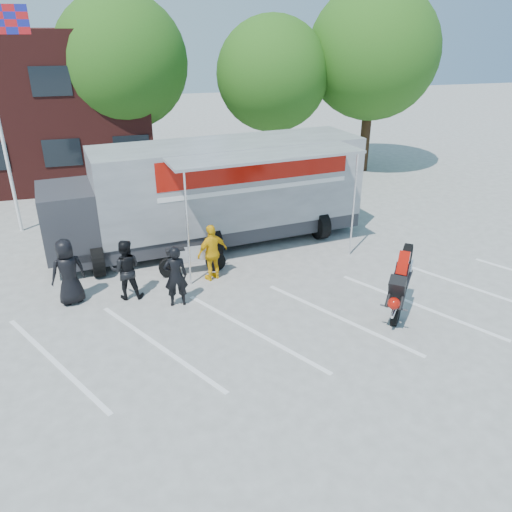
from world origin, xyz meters
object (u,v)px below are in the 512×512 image
transporter_truck (218,242)px  spectator_leather_b (176,276)px  flagpole (1,92)px  spectator_leather_a (68,272)px  spectator_leather_c (126,270)px  spectator_hivis (212,252)px  parked_motorcycle (193,273)px  tree_mid (272,75)px  tree_right (373,53)px  stunt_bike_rider (399,310)px  tree_left (122,62)px

transporter_truck → spectator_leather_b: 4.60m
flagpole → spectator_leather_b: (4.76, -7.13, -4.16)m
spectator_leather_a → spectator_leather_b: size_ratio=1.07×
spectator_leather_c → spectator_leather_b: bearing=156.3°
spectator_leather_b → spectator_hivis: (1.27, 1.27, -0.00)m
flagpole → spectator_hivis: bearing=-44.2°
spectator_leather_b → parked_motorcycle: bearing=-109.0°
parked_motorcycle → spectator_hivis: (0.55, -0.52, 0.89)m
tree_mid → spectator_hivis: tree_mid is taller
tree_right → parked_motorcycle: 15.72m
tree_mid → spectator_hivis: (-5.22, -10.86, -4.06)m
flagpole → spectator_leather_c: (3.46, -6.34, -4.17)m
spectator_leather_a → spectator_leather_c: 1.55m
spectator_leather_b → spectator_hivis: spectator_leather_b is taller
tree_mid → parked_motorcycle: size_ratio=3.57×
flagpole → transporter_truck: bearing=-24.5°
transporter_truck → spectator_hivis: transporter_truck is taller
stunt_bike_rider → spectator_leather_b: size_ratio=1.24×
flagpole → transporter_truck: size_ratio=0.71×
spectator_leather_b → spectator_hivis: 1.79m
tree_right → spectator_leather_c: (-12.78, -10.84, -4.99)m
flagpole → tree_left: size_ratio=0.93×
spectator_leather_c → spectator_hivis: 2.61m
tree_left → spectator_leather_c: tree_left is taller
flagpole → spectator_leather_c: 8.34m
spectator_leather_a → tree_right: bearing=-162.9°
parked_motorcycle → spectator_leather_c: bearing=114.3°
tree_mid → spectator_leather_c: 14.34m
spectator_leather_c → spectator_leather_a: bearing=2.5°
parked_motorcycle → stunt_bike_rider: bearing=-128.3°
stunt_bike_rider → spectator_leather_c: (-7.13, 2.76, 0.89)m
spectator_hivis → tree_mid: bearing=-139.1°
parked_motorcycle → stunt_bike_rider: stunt_bike_rider is taller
spectator_leather_b → transporter_truck: bearing=-113.3°
transporter_truck → stunt_bike_rider: transporter_truck is taller
tree_mid → stunt_bike_rider: bearing=-92.7°
flagpole → stunt_bike_rider: 14.85m
transporter_truck → stunt_bike_rider: (3.84, -6.02, 0.00)m
parked_motorcycle → spectator_leather_c: spectator_leather_c is taller
tree_left → parked_motorcycle: tree_left is taller
tree_left → transporter_truck: tree_left is taller
parked_motorcycle → tree_right: bearing=-49.6°
spectator_hivis → parked_motorcycle: bearing=-66.8°
stunt_bike_rider → tree_left: bearing=153.1°
tree_left → transporter_truck: bearing=-74.6°
tree_left → tree_mid: (7.00, -1.00, -0.62)m
tree_mid → tree_right: size_ratio=0.84×
flagpole → tree_right: bearing=15.5°
tree_left → tree_right: tree_right is taller
spectator_leather_b → spectator_leather_c: bearing=-28.3°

